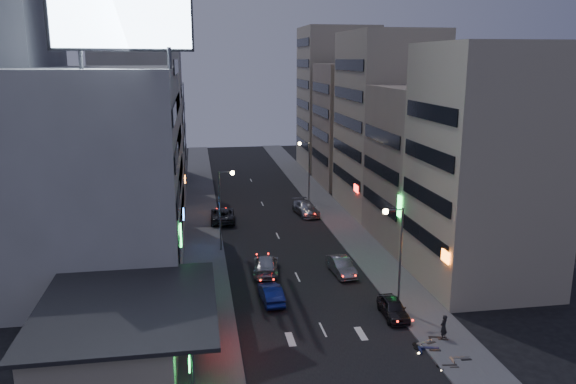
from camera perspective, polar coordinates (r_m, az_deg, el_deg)
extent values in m
plane|color=black|center=(37.56, 4.98, -16.52)|extent=(180.00, 180.00, 0.00)
cube|color=#4C4C4F|center=(64.25, -8.67, -3.64)|extent=(4.00, 120.00, 0.12)
cube|color=#4C4C4F|center=(66.31, 5.30, -3.01)|extent=(4.00, 120.00, 0.12)
cube|color=tan|center=(37.92, -17.40, -13.73)|extent=(8.00, 12.00, 3.60)
cube|color=black|center=(36.96, -16.05, -11.02)|extent=(11.00, 13.00, 0.25)
cube|color=black|center=(36.94, -9.52, -11.78)|extent=(0.12, 4.00, 0.90)
cube|color=#FF1E14|center=(36.94, -9.40, -11.78)|extent=(0.04, 3.70, 0.70)
cube|color=#B8B7B3|center=(53.10, -18.59, 2.15)|extent=(14.00, 24.00, 18.00)
cube|color=tan|center=(48.84, 19.40, 2.36)|extent=(10.00, 11.00, 20.00)
cube|color=gray|center=(59.55, 14.43, 2.60)|extent=(11.00, 12.00, 16.00)
cube|color=tan|center=(70.90, 9.99, 6.94)|extent=(10.00, 14.00, 22.00)
cube|color=#B8B7B3|center=(77.31, -14.72, 6.48)|extent=(11.00, 10.00, 20.00)
cube|color=slate|center=(90.51, -14.23, 5.86)|extent=(12.00, 10.00, 15.00)
cube|color=gray|center=(85.47, 6.94, 6.76)|extent=(11.00, 12.00, 18.00)
cube|color=tan|center=(98.78, 4.98, 9.43)|extent=(12.00, 12.00, 24.00)
cylinder|color=#595B60|center=(42.19, -20.32, 12.65)|extent=(0.30, 0.30, 1.50)
cylinder|color=#595B60|center=(41.52, -11.96, 13.18)|extent=(0.30, 0.30, 1.50)
cube|color=black|center=(41.86, -16.45, 16.98)|extent=(9.52, 3.75, 5.00)
cube|color=#BFDCFF|center=(41.64, -16.37, 17.00)|extent=(9.04, 3.34, 4.60)
cylinder|color=#595B60|center=(42.82, 11.34, -6.79)|extent=(0.16, 0.16, 8.00)
cylinder|color=#595B60|center=(41.41, 10.68, -1.80)|extent=(1.40, 0.10, 0.10)
sphere|color=#FFD88C|center=(41.24, 9.89, -1.97)|extent=(0.44, 0.44, 0.44)
cylinder|color=#595B60|center=(55.48, -6.92, -1.96)|extent=(0.16, 0.16, 8.00)
cylinder|color=#595B60|center=(54.61, -6.31, 2.02)|extent=(1.40, 0.10, 0.10)
sphere|color=#FFD88C|center=(54.67, -5.67, 1.94)|extent=(0.44, 0.44, 0.44)
cylinder|color=#595B60|center=(74.42, 2.16, 2.07)|extent=(0.16, 0.16, 8.00)
cylinder|color=#595B60|center=(73.62, 1.65, 5.03)|extent=(1.40, 0.10, 0.10)
sphere|color=#FFD88C|center=(73.53, 1.19, 4.94)|extent=(0.44, 0.44, 0.44)
imported|color=black|center=(43.17, 10.63, -11.50)|extent=(1.78, 4.14, 1.39)
imported|color=gray|center=(50.50, 5.44, -7.50)|extent=(1.95, 4.65, 1.50)
imported|color=#28292D|center=(66.43, -6.66, -2.33)|extent=(2.96, 6.02, 1.64)
imported|color=#9899A0|center=(68.95, 1.81, -1.67)|extent=(2.95, 5.81, 1.62)
imported|color=navy|center=(44.87, -1.74, -10.26)|extent=(1.76, 4.38, 1.41)
imported|color=#ABB0B4|center=(50.55, -2.24, -7.40)|extent=(2.94, 5.56, 1.54)
imported|color=black|center=(40.51, 15.53, -13.07)|extent=(0.75, 0.70, 1.72)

